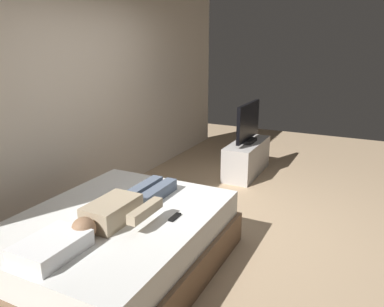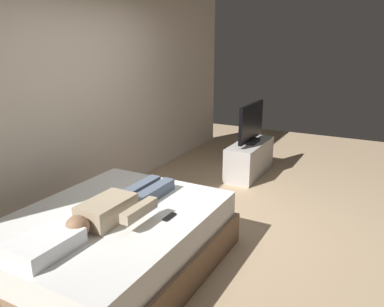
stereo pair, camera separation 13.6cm
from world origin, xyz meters
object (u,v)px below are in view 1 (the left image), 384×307
(pillow, at_px, (51,247))
(person, at_px, (123,207))
(bed, at_px, (116,244))
(remote, at_px, (175,217))
(tv_stand, at_px, (247,158))
(tv, at_px, (248,124))

(pillow, xyz_separation_m, person, (0.71, -0.08, 0.02))
(bed, height_order, pillow, pillow)
(remote, bearing_deg, tv_stand, 5.92)
(pillow, distance_m, person, 0.72)
(remote, bearing_deg, person, 110.47)
(remote, xyz_separation_m, tv, (2.76, 0.29, 0.24))
(bed, relative_size, person, 1.59)
(bed, height_order, person, person)
(person, distance_m, remote, 0.44)
(bed, xyz_separation_m, person, (0.03, -0.08, 0.36))
(bed, xyz_separation_m, tv, (2.94, -0.20, 0.52))
(pillow, height_order, tv, tv)
(bed, xyz_separation_m, pillow, (-0.68, 0.00, 0.34))
(bed, relative_size, remote, 13.39)
(bed, distance_m, remote, 0.59)
(bed, relative_size, pillow, 4.18)
(remote, height_order, tv_stand, remote)
(person, bearing_deg, remote, -69.53)
(remote, height_order, tv, tv)
(tv, bearing_deg, tv_stand, 0.00)
(pillow, height_order, remote, pillow)
(bed, relative_size, tv, 2.28)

